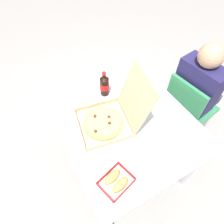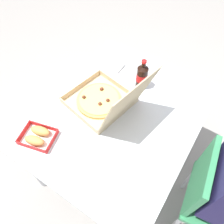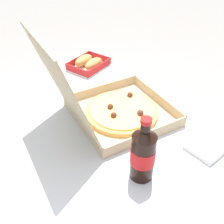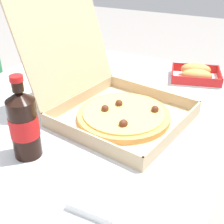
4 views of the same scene
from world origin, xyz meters
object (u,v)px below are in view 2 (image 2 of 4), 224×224
bread_side_box (38,136)px  paper_menu (137,184)px  cola_bottle (142,76)px  pizza_box_open (104,100)px  chair (212,196)px  napkin_pile (115,66)px

bread_side_box → paper_menu: bread_side_box is taller
cola_bottle → bread_side_box: bearing=-23.2°
pizza_box_open → bread_side_box: bearing=-24.0°
bread_side_box → chair: bearing=109.7°
chair → pizza_box_open: 0.87m
pizza_box_open → napkin_pile: (-0.34, -0.14, -0.05)m
pizza_box_open → bread_side_box: 0.44m
cola_bottle → paper_menu: (0.60, 0.31, -0.09)m
chair → pizza_box_open: size_ratio=1.57×
chair → paper_menu: (0.27, -0.39, 0.25)m
paper_menu → bread_side_box: bearing=-59.9°
pizza_box_open → paper_menu: 0.53m
chair → paper_menu: size_ratio=3.95×
pizza_box_open → napkin_pile: 0.37m
chair → cola_bottle: bearing=-114.8°
chair → cola_bottle: (-0.33, -0.70, 0.35)m
cola_bottle → napkin_pile: size_ratio=2.04×
paper_menu → napkin_pile: bearing=-117.5°
chair → napkin_pile: chair is taller
chair → napkin_pile: bearing=-112.2°
chair → bread_side_box: (0.36, -0.99, 0.28)m
chair → bread_side_box: size_ratio=3.73×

